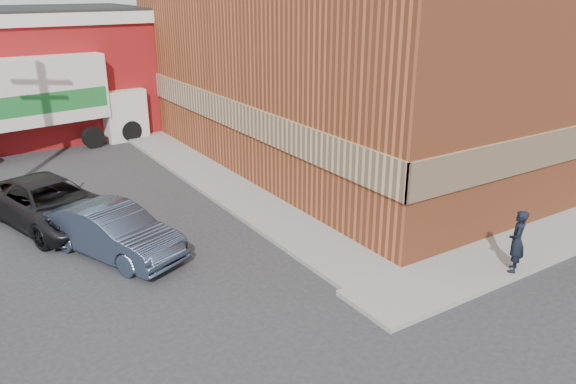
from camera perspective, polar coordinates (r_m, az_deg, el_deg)
ground at (r=13.18m, az=6.62°, el=-9.76°), size 90.00×90.00×0.00m
brick_building at (r=23.86m, az=9.44°, el=15.55°), size 14.25×18.25×9.36m
sidewalk_west at (r=20.49m, az=-8.06°, el=1.60°), size 1.80×18.00×0.12m
man at (r=14.34m, az=22.24°, el=-4.65°), size 0.67×0.62×1.55m
sedan at (r=14.99m, az=-17.26°, el=-3.89°), size 2.88×4.23×1.32m
suv_a at (r=17.51m, az=-23.03°, el=-1.06°), size 3.55×5.29×1.35m
box_truck at (r=25.49m, az=-23.59°, el=8.92°), size 8.15×3.38×3.91m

